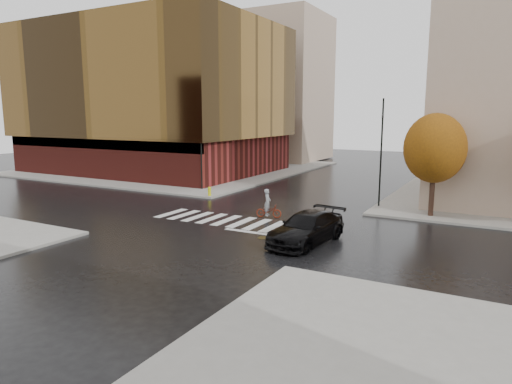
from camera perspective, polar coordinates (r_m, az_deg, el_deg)
ground at (r=27.69m, az=-2.34°, el=-4.02°), size 120.00×120.00×0.00m
sidewalk_nw at (r=56.56m, az=-9.63°, el=3.00°), size 30.00×30.00×0.15m
crosswalk at (r=28.11m, az=-1.81°, el=-3.80°), size 12.00×3.00×0.01m
office_glass at (r=54.54m, az=-12.72°, el=11.29°), size 27.00×19.00×16.00m
building_nw_far at (r=67.16m, az=2.30°, el=12.78°), size 14.00×12.00×20.00m
tree_ne_a at (r=30.75m, az=21.45°, el=5.10°), size 3.80×3.80×6.50m
sedan at (r=23.65m, az=6.34°, el=-4.51°), size 2.90×5.69×1.58m
cyclist at (r=29.30m, az=1.55°, el=-1.99°), size 1.72×0.96×1.85m
traffic_light_nw at (r=39.45m, az=-6.87°, el=6.15°), size 0.19×0.16×7.08m
traffic_light_ne at (r=32.99m, az=15.41°, el=5.66°), size 0.19×0.22×7.49m
fire_hydrant at (r=36.40m, az=-5.84°, el=0.15°), size 0.26×0.26×0.73m
manhole at (r=24.66m, az=0.93°, el=-5.74°), size 0.67×0.67×0.01m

